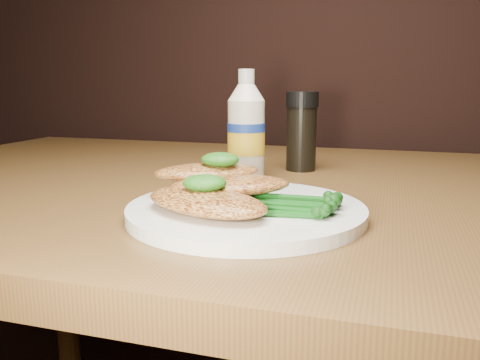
% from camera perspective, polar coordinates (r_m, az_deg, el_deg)
% --- Properties ---
extents(plate, '(0.26, 0.26, 0.01)m').
position_cam_1_polar(plate, '(0.54, 0.70, -3.58)').
color(plate, white).
rests_on(plate, dining_table).
extents(chicken_front, '(0.17, 0.13, 0.02)m').
position_cam_1_polar(chicken_front, '(0.51, -3.94, -2.50)').
color(chicken_front, '#C9883F').
rests_on(chicken_front, plate).
extents(chicken_mid, '(0.15, 0.12, 0.02)m').
position_cam_1_polar(chicken_mid, '(0.55, -1.08, -0.61)').
color(chicken_mid, '#C9883F').
rests_on(chicken_mid, plate).
extents(chicken_back, '(0.14, 0.12, 0.02)m').
position_cam_1_polar(chicken_back, '(0.59, -3.81, 0.94)').
color(chicken_back, '#C9883F').
rests_on(chicken_back, plate).
extents(pesto_front, '(0.05, 0.05, 0.02)m').
position_cam_1_polar(pesto_front, '(0.52, -4.11, -0.34)').
color(pesto_front, '#083809').
rests_on(pesto_front, chicken_front).
extents(pesto_back, '(0.05, 0.04, 0.02)m').
position_cam_1_polar(pesto_back, '(0.58, -2.29, 2.36)').
color(pesto_back, '#083809').
rests_on(pesto_back, chicken_back).
extents(broccolini_bundle, '(0.15, 0.13, 0.02)m').
position_cam_1_polar(broccolini_bundle, '(0.52, 5.37, -2.43)').
color(broccolini_bundle, '#114F13').
rests_on(broccolini_bundle, plate).
extents(mayo_bottle, '(0.06, 0.06, 0.16)m').
position_cam_1_polar(mayo_bottle, '(0.76, 0.72, 6.49)').
color(mayo_bottle, '#F3E8CE').
rests_on(mayo_bottle, dining_table).
extents(pepper_grinder, '(0.05, 0.05, 0.13)m').
position_cam_1_polar(pepper_grinder, '(0.82, 7.09, 5.56)').
color(pepper_grinder, black).
rests_on(pepper_grinder, dining_table).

